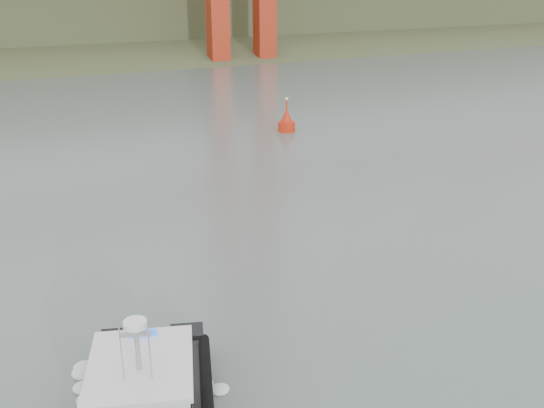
# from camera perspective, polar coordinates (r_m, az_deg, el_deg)

# --- Properties ---
(ground) EXTENTS (400.00, 400.00, 0.00)m
(ground) POSITION_cam_1_polar(r_m,az_deg,el_deg) (27.86, 10.09, -10.87)
(ground) COLOR #4A5754
(ground) RESTS_ON ground
(headlands) EXTENTS (500.00, 105.36, 27.12)m
(headlands) POSITION_cam_1_polar(r_m,az_deg,el_deg) (145.63, -18.97, 17.49)
(headlands) COLOR #3F4C2B
(headlands) RESTS_ON ground
(nav_buoy) EXTENTS (1.64, 1.64, 3.42)m
(nav_buoy) POSITION_cam_1_polar(r_m,az_deg,el_deg) (57.95, 1.38, 7.74)
(nav_buoy) COLOR red
(nav_buoy) RESTS_ON ground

